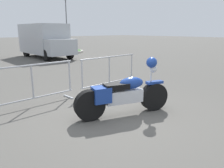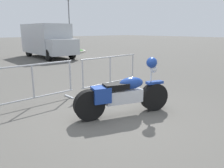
# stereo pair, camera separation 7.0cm
# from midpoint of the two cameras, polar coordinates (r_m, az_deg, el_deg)

# --- Properties ---
(ground_plane) EXTENTS (120.00, 120.00, 0.00)m
(ground_plane) POSITION_cam_midpoint_polar(r_m,az_deg,el_deg) (4.99, 1.73, -8.33)
(ground_plane) COLOR #54514C
(motorcycle) EXTENTS (2.22, 0.91, 1.29)m
(motorcycle) POSITION_cam_midpoint_polar(r_m,az_deg,el_deg) (4.92, 3.46, -2.63)
(motorcycle) COLOR black
(motorcycle) RESTS_ON ground
(crowd_barrier_near) EXTENTS (2.29, 0.51, 1.07)m
(crowd_barrier_near) POSITION_cam_midpoint_polar(r_m,az_deg,el_deg) (5.86, -19.59, -0.08)
(crowd_barrier_near) COLOR #9EA0A5
(crowd_barrier_near) RESTS_ON ground
(crowd_barrier_far) EXTENTS (2.29, 0.51, 1.07)m
(crowd_barrier_far) POSITION_cam_midpoint_polar(r_m,az_deg,el_deg) (7.16, -0.20, 3.16)
(crowd_barrier_far) COLOR #9EA0A5
(crowd_barrier_far) RESTS_ON ground
(delivery_van) EXTENTS (2.00, 5.00, 2.31)m
(delivery_van) POSITION_cam_midpoint_polar(r_m,az_deg,el_deg) (16.31, -16.44, 11.05)
(delivery_van) COLOR #B2B7BC
(delivery_van) RESTS_ON ground
(planter_island) EXTENTS (4.34, 4.34, 0.92)m
(planter_island) POSITION_cam_midpoint_polar(r_m,az_deg,el_deg) (19.86, -12.83, 8.73)
(planter_island) COLOR #ADA89E
(planter_island) RESTS_ON ground
(street_lamp) EXTENTS (0.36, 0.70, 5.68)m
(street_lamp) POSITION_cam_midpoint_polar(r_m,az_deg,el_deg) (29.09, -11.12, 17.22)
(street_lamp) COLOR #595B60
(street_lamp) RESTS_ON ground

